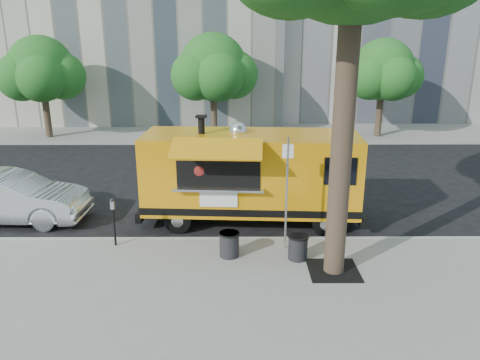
% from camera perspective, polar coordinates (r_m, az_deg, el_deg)
% --- Properties ---
extents(ground, '(120.00, 120.00, 0.00)m').
position_cam_1_polar(ground, '(14.04, -1.49, -6.06)').
color(ground, black).
rests_on(ground, ground).
extents(sidewalk, '(60.00, 6.00, 0.15)m').
position_cam_1_polar(sidewalk, '(10.47, -1.93, -14.52)').
color(sidewalk, gray).
rests_on(sidewalk, ground).
extents(curb, '(60.00, 0.14, 0.16)m').
position_cam_1_polar(curb, '(13.17, -1.57, -7.39)').
color(curb, '#999993').
rests_on(curb, ground).
extents(far_sidewalk, '(60.00, 5.00, 0.15)m').
position_cam_1_polar(far_sidewalk, '(26.94, -0.94, 5.71)').
color(far_sidewalk, gray).
rests_on(far_sidewalk, ground).
extents(tree_well, '(1.20, 1.20, 0.02)m').
position_cam_1_polar(tree_well, '(11.69, 11.31, -10.75)').
color(tree_well, black).
rests_on(tree_well, sidewalk).
extents(far_tree_a, '(3.42, 3.42, 5.36)m').
position_cam_1_polar(far_tree_a, '(27.24, -23.07, 12.35)').
color(far_tree_a, '#33261C').
rests_on(far_tree_a, far_sidewalk).
extents(far_tree_b, '(3.60, 3.60, 5.50)m').
position_cam_1_polar(far_tree_b, '(25.65, -3.29, 13.57)').
color(far_tree_b, '#33261C').
rests_on(far_tree_b, far_sidewalk).
extents(far_tree_c, '(3.24, 3.24, 5.21)m').
position_cam_1_polar(far_tree_c, '(26.48, 17.04, 12.72)').
color(far_tree_c, '#33261C').
rests_on(far_tree_c, far_sidewalk).
extents(sign_post, '(0.28, 0.06, 3.00)m').
position_cam_1_polar(sign_post, '(11.99, 5.72, -0.90)').
color(sign_post, silver).
rests_on(sign_post, sidewalk).
extents(parking_meter, '(0.11, 0.11, 1.33)m').
position_cam_1_polar(parking_meter, '(12.84, -15.19, -4.30)').
color(parking_meter, black).
rests_on(parking_meter, sidewalk).
extents(food_truck, '(6.78, 3.26, 3.29)m').
position_cam_1_polar(food_truck, '(14.04, 1.20, 0.68)').
color(food_truck, orange).
rests_on(food_truck, ground).
extents(sedan, '(4.75, 1.86, 1.54)m').
position_cam_1_polar(sedan, '(16.01, -26.27, -1.97)').
color(sedan, silver).
rests_on(sedan, ground).
extents(trash_bin_left, '(0.53, 0.53, 0.63)m').
position_cam_1_polar(trash_bin_left, '(11.96, 7.08, -8.04)').
color(trash_bin_left, black).
rests_on(trash_bin_left, sidewalk).
extents(trash_bin_right, '(0.54, 0.54, 0.65)m').
position_cam_1_polar(trash_bin_right, '(12.01, -1.32, -7.75)').
color(trash_bin_right, black).
rests_on(trash_bin_right, sidewalk).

